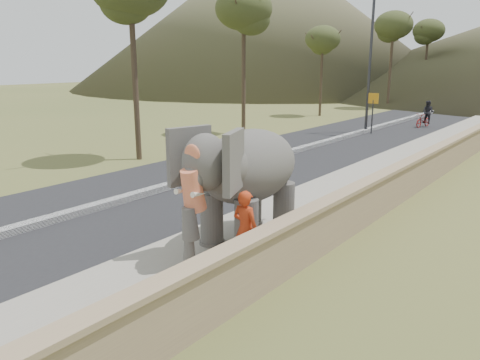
% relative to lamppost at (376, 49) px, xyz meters
% --- Properties ---
extents(ground, '(160.00, 160.00, 0.00)m').
position_rel_lamppost_xyz_m(ground, '(4.69, -18.43, -4.87)').
color(ground, olive).
rests_on(ground, ground).
extents(road, '(7.00, 120.00, 0.03)m').
position_rel_lamppost_xyz_m(road, '(-0.31, -8.43, -4.86)').
color(road, black).
rests_on(road, ground).
extents(median, '(0.35, 120.00, 0.22)m').
position_rel_lamppost_xyz_m(median, '(-0.31, -8.43, -4.76)').
color(median, black).
rests_on(median, ground).
extents(walkway, '(3.00, 120.00, 0.15)m').
position_rel_lamppost_xyz_m(walkway, '(4.69, -8.43, -4.80)').
color(walkway, '#9E9687').
rests_on(walkway, ground).
extents(parapet, '(0.30, 120.00, 1.10)m').
position_rel_lamppost_xyz_m(parapet, '(6.34, -8.43, -4.32)').
color(parapet, tan).
rests_on(parapet, ground).
extents(lamppost, '(1.76, 0.36, 8.00)m').
position_rel_lamppost_xyz_m(lamppost, '(0.00, 0.00, 0.00)').
color(lamppost, '#2F2E33').
rests_on(lamppost, ground).
extents(signboard, '(0.60, 0.08, 2.40)m').
position_rel_lamppost_xyz_m(signboard, '(0.19, -0.33, -3.23)').
color(signboard, '#2D2D33').
rests_on(signboard, ground).
extents(hill_left, '(60.00, 60.00, 22.00)m').
position_rel_lamppost_xyz_m(hill_left, '(-33.31, 36.57, 6.13)').
color(hill_left, brown).
rests_on(hill_left, ground).
extents(elephant_and_man, '(2.31, 3.87, 2.71)m').
position_rel_lamppost_xyz_m(elephant_and_man, '(4.71, -18.54, -3.38)').
color(elephant_and_man, '#605C57').
rests_on(elephant_and_man, ground).
extents(motorcyclist, '(1.08, 1.78, 1.75)m').
position_rel_lamppost_xyz_m(motorcyclist, '(1.81, 4.53, -4.20)').
color(motorcyclist, maroon).
rests_on(motorcyclist, ground).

